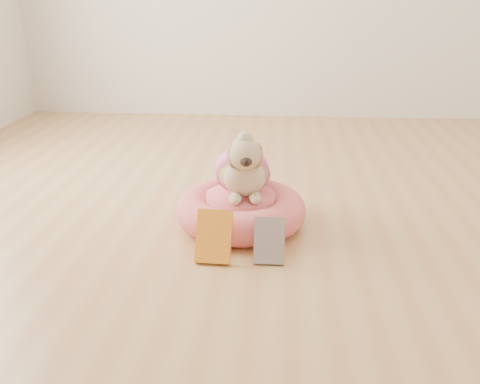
# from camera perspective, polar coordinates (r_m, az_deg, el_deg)

# --- Properties ---
(floor) EXTENTS (4.50, 4.50, 0.00)m
(floor) POSITION_cam_1_polar(r_m,az_deg,el_deg) (2.58, -0.88, -2.85)
(floor) COLOR tan
(floor) RESTS_ON ground
(pet_bed) EXTENTS (0.60, 0.60, 0.16)m
(pet_bed) POSITION_cam_1_polar(r_m,az_deg,el_deg) (2.49, 0.09, -1.92)
(pet_bed) COLOR #F86361
(pet_bed) RESTS_ON floor
(dog) EXTENTS (0.36, 0.48, 0.32)m
(dog) POSITION_cam_1_polar(r_m,az_deg,el_deg) (2.43, 0.34, 3.61)
(dog) COLOR olive
(dog) RESTS_ON pet_bed
(book_yellow) EXTENTS (0.15, 0.13, 0.20)m
(book_yellow) POSITION_cam_1_polar(r_m,az_deg,el_deg) (2.17, -2.81, -4.75)
(book_yellow) COLOR yellow
(book_yellow) RESTS_ON floor
(book_white) EXTENTS (0.12, 0.11, 0.18)m
(book_white) POSITION_cam_1_polar(r_m,az_deg,el_deg) (2.17, 3.14, -5.20)
(book_white) COLOR silver
(book_white) RESTS_ON floor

